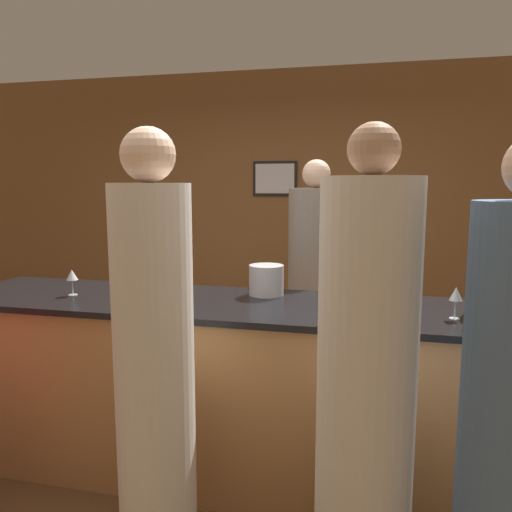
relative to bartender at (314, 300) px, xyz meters
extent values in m
plane|color=brown|center=(-0.41, -0.88, -0.86)|extent=(14.00, 14.00, 0.00)
cube|color=brown|center=(-0.41, 1.42, 0.54)|extent=(8.00, 0.06, 2.80)
cube|color=black|center=(-0.57, 1.38, 0.89)|extent=(0.44, 0.02, 0.34)
cube|color=silver|center=(-0.57, 1.37, 0.89)|extent=(0.39, 0.00, 0.29)
cube|color=#B27F4C|center=(-0.41, -0.88, -0.36)|extent=(3.24, 0.74, 1.00)
cube|color=black|center=(-0.41, -0.88, 0.16)|extent=(3.30, 0.80, 0.04)
cylinder|color=gray|center=(0.00, 0.00, -0.03)|extent=(0.38, 0.38, 1.67)
sphere|color=beige|center=(0.00, 0.00, 0.90)|extent=(0.20, 0.20, 0.20)
cylinder|color=silver|center=(0.39, -1.66, 0.00)|extent=(0.38, 0.38, 1.72)
sphere|color=#A37556|center=(0.39, -1.66, 0.96)|extent=(0.19, 0.19, 0.19)
cylinder|color=silver|center=(-0.49, -1.64, -0.01)|extent=(0.34, 0.34, 1.70)
sphere|color=beige|center=(-0.49, -1.64, 0.95)|extent=(0.22, 0.22, 0.22)
cylinder|color=#19381E|center=(0.23, -1.19, 0.29)|extent=(0.07, 0.07, 0.23)
cylinder|color=#19381E|center=(0.23, -1.19, 0.45)|extent=(0.03, 0.03, 0.09)
cylinder|color=black|center=(0.90, -1.05, 0.28)|extent=(0.08, 0.08, 0.20)
cylinder|color=black|center=(0.90, -1.05, 0.41)|extent=(0.03, 0.03, 0.07)
cylinder|color=black|center=(0.92, -0.84, 0.29)|extent=(0.08, 0.08, 0.22)
cylinder|color=black|center=(0.92, -0.84, 0.44)|extent=(0.03, 0.03, 0.08)
cylinder|color=silver|center=(-0.21, -0.66, 0.27)|extent=(0.21, 0.21, 0.18)
cylinder|color=silver|center=(-1.33, -0.94, 0.18)|extent=(0.05, 0.05, 0.00)
cylinder|color=silver|center=(-1.33, -0.94, 0.22)|extent=(0.01, 0.01, 0.09)
cone|color=silver|center=(-1.33, -0.94, 0.30)|extent=(0.07, 0.07, 0.06)
cylinder|color=silver|center=(0.80, -0.98, 0.18)|extent=(0.05, 0.05, 0.00)
cylinder|color=silver|center=(0.80, -0.98, 0.22)|extent=(0.01, 0.01, 0.09)
cone|color=silver|center=(0.80, -0.98, 0.30)|extent=(0.06, 0.06, 0.07)
camera|label=1|loc=(0.40, -3.52, 0.83)|focal=35.00mm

